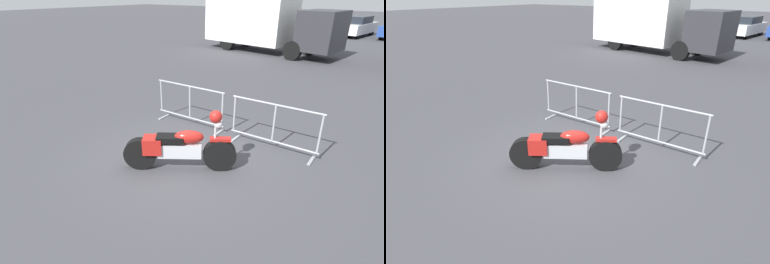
% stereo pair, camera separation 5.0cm
% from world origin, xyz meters
% --- Properties ---
extents(ground_plane, '(120.00, 120.00, 0.00)m').
position_xyz_m(ground_plane, '(0.00, 0.00, 0.00)').
color(ground_plane, '#424247').
extents(motorcycle, '(1.91, 1.39, 1.24)m').
position_xyz_m(motorcycle, '(0.17, -0.29, 0.47)').
color(motorcycle, black).
rests_on(motorcycle, ground).
extents(crowd_barrier_near, '(2.02, 0.47, 1.07)m').
position_xyz_m(crowd_barrier_near, '(-0.97, 1.55, 0.55)').
color(crowd_barrier_near, '#9EA0A5').
rests_on(crowd_barrier_near, ground).
extents(crowd_barrier_far, '(2.02, 0.47, 1.07)m').
position_xyz_m(crowd_barrier_far, '(1.30, 1.55, 0.55)').
color(crowd_barrier_far, '#9EA0A5').
rests_on(crowd_barrier_far, ground).
extents(box_truck, '(7.95, 3.37, 2.98)m').
position_xyz_m(box_truck, '(-4.03, 12.56, 1.64)').
color(box_truck, white).
rests_on(box_truck, ground).
extents(parked_car_yellow, '(2.44, 4.51, 1.45)m').
position_xyz_m(parked_car_yellow, '(-9.81, 23.30, 0.74)').
color(parked_car_yellow, yellow).
rests_on(parked_car_yellow, ground).
extents(parked_car_silver, '(2.40, 4.44, 1.43)m').
position_xyz_m(parked_car_silver, '(-6.85, 23.19, 0.72)').
color(parked_car_silver, '#B7BABF').
rests_on(parked_car_silver, ground).
extents(parked_car_black, '(2.55, 4.72, 1.52)m').
position_xyz_m(parked_car_black, '(-3.90, 23.25, 0.77)').
color(parked_car_black, black).
rests_on(parked_car_black, ground).
extents(parked_car_white, '(2.52, 4.66, 1.50)m').
position_xyz_m(parked_car_white, '(-0.94, 23.07, 0.76)').
color(parked_car_white, white).
rests_on(parked_car_white, ground).
extents(pedestrian, '(0.38, 0.38, 1.69)m').
position_xyz_m(pedestrian, '(-1.38, 14.26, 0.92)').
color(pedestrian, '#262838').
rests_on(pedestrian, ground).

